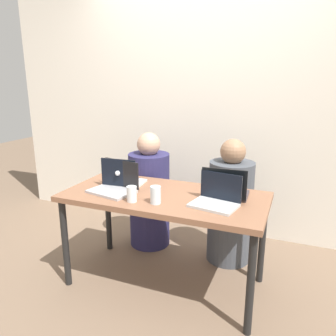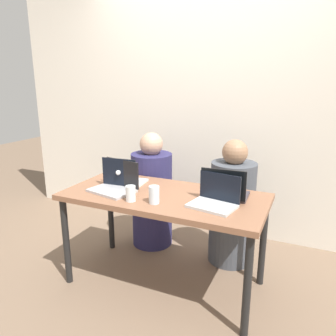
{
  "view_description": "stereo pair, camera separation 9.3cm",
  "coord_description": "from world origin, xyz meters",
  "px_view_note": "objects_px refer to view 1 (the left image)",
  "views": [
    {
      "loc": [
        0.87,
        -2.07,
        1.54
      ],
      "look_at": [
        0.0,
        0.07,
        0.91
      ],
      "focal_mm": 35.0,
      "sensor_mm": 36.0,
      "label": 1
    },
    {
      "loc": [
        0.95,
        -2.03,
        1.54
      ],
      "look_at": [
        0.0,
        0.07,
        0.91
      ],
      "focal_mm": 35.0,
      "sensor_mm": 36.0,
      "label": 2
    }
  ],
  "objects_px": {
    "person_on_right": "(230,208)",
    "water_glass_center": "(156,196)",
    "laptop_back_right": "(225,190)",
    "water_glass_left": "(132,195)",
    "laptop_front_left": "(115,185)",
    "laptop_back_left": "(123,179)",
    "laptop_front_right": "(216,198)",
    "person_on_left": "(149,196)"
  },
  "relations": [
    {
      "from": "person_on_right",
      "to": "water_glass_left",
      "type": "relative_size",
      "value": 9.98
    },
    {
      "from": "laptop_front_left",
      "to": "laptop_back_left",
      "type": "xyz_separation_m",
      "value": [
        -0.01,
        0.15,
        0.0
      ]
    },
    {
      "from": "laptop_front_right",
      "to": "water_glass_center",
      "type": "bearing_deg",
      "value": -151.08
    },
    {
      "from": "person_on_right",
      "to": "water_glass_center",
      "type": "bearing_deg",
      "value": 77.03
    },
    {
      "from": "laptop_back_right",
      "to": "person_on_right",
      "type": "bearing_deg",
      "value": -87.48
    },
    {
      "from": "person_on_left",
      "to": "laptop_front_left",
      "type": "bearing_deg",
      "value": 76.23
    },
    {
      "from": "person_on_left",
      "to": "laptop_back_right",
      "type": "height_order",
      "value": "person_on_left"
    },
    {
      "from": "laptop_back_left",
      "to": "water_glass_left",
      "type": "relative_size",
      "value": 2.77
    },
    {
      "from": "laptop_back_left",
      "to": "laptop_front_left",
      "type": "bearing_deg",
      "value": 91.42
    },
    {
      "from": "person_on_right",
      "to": "water_glass_center",
      "type": "relative_size",
      "value": 8.97
    },
    {
      "from": "laptop_back_left",
      "to": "water_glass_left",
      "type": "height_order",
      "value": "laptop_back_left"
    },
    {
      "from": "water_glass_left",
      "to": "laptop_front_right",
      "type": "bearing_deg",
      "value": 15.75
    },
    {
      "from": "water_glass_center",
      "to": "laptop_back_left",
      "type": "bearing_deg",
      "value": 146.75
    },
    {
      "from": "person_on_left",
      "to": "person_on_right",
      "type": "xyz_separation_m",
      "value": [
        0.76,
        0.0,
        -0.0
      ]
    },
    {
      "from": "laptop_front_right",
      "to": "person_on_left",
      "type": "bearing_deg",
      "value": 152.85
    },
    {
      "from": "laptop_front_right",
      "to": "water_glass_center",
      "type": "distance_m",
      "value": 0.4
    },
    {
      "from": "person_on_right",
      "to": "water_glass_center",
      "type": "xyz_separation_m",
      "value": [
        -0.37,
        -0.73,
        0.31
      ]
    },
    {
      "from": "laptop_back_right",
      "to": "laptop_front_right",
      "type": "xyz_separation_m",
      "value": [
        -0.02,
        -0.17,
        -0.0
      ]
    },
    {
      "from": "laptop_front_right",
      "to": "water_glass_left",
      "type": "relative_size",
      "value": 3.06
    },
    {
      "from": "person_on_left",
      "to": "laptop_front_right",
      "type": "relative_size",
      "value": 3.28
    },
    {
      "from": "person_on_right",
      "to": "laptop_back_right",
      "type": "relative_size",
      "value": 3.36
    },
    {
      "from": "person_on_left",
      "to": "water_glass_center",
      "type": "distance_m",
      "value": 0.89
    },
    {
      "from": "person_on_right",
      "to": "water_glass_left",
      "type": "height_order",
      "value": "person_on_right"
    },
    {
      "from": "person_on_right",
      "to": "laptop_back_right",
      "type": "xyz_separation_m",
      "value": [
        0.04,
        -0.43,
        0.3
      ]
    },
    {
      "from": "laptop_back_right",
      "to": "water_glass_left",
      "type": "relative_size",
      "value": 2.97
    },
    {
      "from": "person_on_left",
      "to": "water_glass_left",
      "type": "bearing_deg",
      "value": 91.74
    },
    {
      "from": "laptop_back_left",
      "to": "laptop_front_right",
      "type": "height_order",
      "value": "laptop_back_left"
    },
    {
      "from": "laptop_back_left",
      "to": "person_on_right",
      "type": "bearing_deg",
      "value": -152.35
    },
    {
      "from": "laptop_back_right",
      "to": "water_glass_left",
      "type": "height_order",
      "value": "laptop_back_right"
    },
    {
      "from": "person_on_left",
      "to": "water_glass_center",
      "type": "bearing_deg",
      "value": 103.25
    },
    {
      "from": "laptop_front_right",
      "to": "laptop_back_left",
      "type": "bearing_deg",
      "value": -178.97
    },
    {
      "from": "laptop_front_left",
      "to": "laptop_back_left",
      "type": "bearing_deg",
      "value": 108.08
    },
    {
      "from": "laptop_back_right",
      "to": "laptop_front_left",
      "type": "bearing_deg",
      "value": 10.41
    },
    {
      "from": "laptop_back_right",
      "to": "water_glass_left",
      "type": "xyz_separation_m",
      "value": [
        -0.57,
        -0.33,
        -0.0
      ]
    },
    {
      "from": "laptop_back_left",
      "to": "water_glass_center",
      "type": "relative_size",
      "value": 2.49
    },
    {
      "from": "person_on_right",
      "to": "laptop_back_right",
      "type": "bearing_deg",
      "value": 108.89
    },
    {
      "from": "person_on_right",
      "to": "laptop_front_right",
      "type": "distance_m",
      "value": 0.68
    },
    {
      "from": "laptop_front_left",
      "to": "laptop_back_right",
      "type": "bearing_deg",
      "value": 25.69
    },
    {
      "from": "laptop_back_left",
      "to": "laptop_back_right",
      "type": "distance_m",
      "value": 0.8
    },
    {
      "from": "person_on_left",
      "to": "water_glass_left",
      "type": "distance_m",
      "value": 0.85
    },
    {
      "from": "laptop_back_right",
      "to": "water_glass_left",
      "type": "bearing_deg",
      "value": 27.04
    },
    {
      "from": "laptop_front_left",
      "to": "water_glass_left",
      "type": "bearing_deg",
      "value": -20.97
    }
  ]
}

